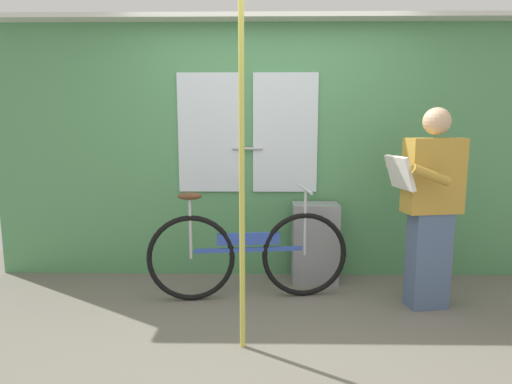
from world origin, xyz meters
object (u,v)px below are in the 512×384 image
(bicycle_near_door, at_px, (248,254))
(handrail_pole, at_px, (242,169))
(trash_bin_by_wall, at_px, (315,243))
(passenger_reading_newspaper, at_px, (430,205))

(bicycle_near_door, bearing_deg, handrail_pole, -97.15)
(trash_bin_by_wall, height_order, handrail_pole, handrail_pole)
(handrail_pole, bearing_deg, trash_bin_by_wall, 63.44)
(passenger_reading_newspaper, height_order, trash_bin_by_wall, passenger_reading_newspaper)
(handrail_pole, bearing_deg, bicycle_near_door, 89.55)
(bicycle_near_door, distance_m, handrail_pole, 1.14)
(bicycle_near_door, bearing_deg, trash_bin_by_wall, 27.52)
(passenger_reading_newspaper, bearing_deg, handrail_pole, 15.26)
(passenger_reading_newspaper, xyz_separation_m, handrail_pole, (-1.44, -0.67, 0.35))
(bicycle_near_door, height_order, handrail_pole, handrail_pole)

